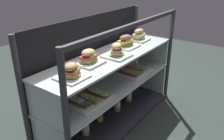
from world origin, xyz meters
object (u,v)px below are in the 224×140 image
at_px(plated_roll_sandwich_center, 71,72).
at_px(plated_roll_sandwich_right_of_center, 139,36).
at_px(plated_roll_sandwich_near_left_corner, 89,58).
at_px(juice_bottle_back_right, 99,111).
at_px(juice_bottle_back_center, 129,93).
at_px(juice_bottle_back_left, 85,126).
at_px(juice_bottle_tucked_behind, 117,103).
at_px(open_sandwich_tray_mid_left, 87,98).
at_px(open_sandwich_tray_far_left, 132,70).
at_px(juice_bottle_front_fourth, 66,138).
at_px(plated_roll_sandwich_left_of_center, 126,42).
at_px(plated_roll_sandwich_mid_right, 117,52).

relative_size(plated_roll_sandwich_center, plated_roll_sandwich_right_of_center, 1.01).
height_order(plated_roll_sandwich_near_left_corner, juice_bottle_back_right, plated_roll_sandwich_near_left_corner).
height_order(plated_roll_sandwich_near_left_corner, juice_bottle_back_center, plated_roll_sandwich_near_left_corner).
height_order(juice_bottle_back_left, juice_bottle_tucked_behind, juice_bottle_tucked_behind).
height_order(plated_roll_sandwich_right_of_center, open_sandwich_tray_mid_left, plated_roll_sandwich_right_of_center).
bearing_deg(open_sandwich_tray_far_left, open_sandwich_tray_mid_left, -180.00).
relative_size(juice_bottle_front_fourth, juice_bottle_back_center, 1.06).
height_order(plated_roll_sandwich_near_left_corner, plated_roll_sandwich_left_of_center, plated_roll_sandwich_near_left_corner).
distance_m(open_sandwich_tray_mid_left, juice_bottle_tucked_behind, 0.54).
height_order(plated_roll_sandwich_left_of_center, juice_bottle_back_center, plated_roll_sandwich_left_of_center).
bearing_deg(plated_roll_sandwich_center, plated_roll_sandwich_right_of_center, 4.79).
bearing_deg(juice_bottle_tucked_behind, plated_roll_sandwich_left_of_center, -1.89).
height_order(plated_roll_sandwich_center, juice_bottle_front_fourth, plated_roll_sandwich_center).
bearing_deg(open_sandwich_tray_mid_left, juice_bottle_back_center, 3.90).
height_order(plated_roll_sandwich_mid_right, juice_bottle_front_fourth, plated_roll_sandwich_mid_right).
distance_m(open_sandwich_tray_far_left, juice_bottle_front_fourth, 0.90).
bearing_deg(plated_roll_sandwich_left_of_center, juice_bottle_back_center, 7.76).
bearing_deg(juice_bottle_back_left, open_sandwich_tray_far_left, -4.34).
relative_size(plated_roll_sandwich_mid_right, open_sandwich_tray_mid_left, 0.58).
xyz_separation_m(juice_bottle_back_left, juice_bottle_tucked_behind, (0.45, -0.01, 0.00)).
bearing_deg(juice_bottle_back_right, juice_bottle_back_center, -3.54).
relative_size(plated_roll_sandwich_near_left_corner, plated_roll_sandwich_left_of_center, 0.93).
height_order(juice_bottle_back_left, juice_bottle_back_center, juice_bottle_back_center).
relative_size(plated_roll_sandwich_right_of_center, juice_bottle_front_fourth, 0.76).
bearing_deg(plated_roll_sandwich_mid_right, juice_bottle_tucked_behind, 31.40).
height_order(plated_roll_sandwich_right_of_center, juice_bottle_back_center, plated_roll_sandwich_right_of_center).
distance_m(juice_bottle_front_fourth, juice_bottle_back_center, 0.88).
height_order(plated_roll_sandwich_center, juice_bottle_back_right, plated_roll_sandwich_center).
distance_m(open_sandwich_tray_mid_left, juice_bottle_back_right, 0.37).
bearing_deg(plated_roll_sandwich_center, plated_roll_sandwich_mid_right, -0.62).
relative_size(open_sandwich_tray_mid_left, juice_bottle_back_left, 1.61).
height_order(plated_roll_sandwich_mid_right, open_sandwich_tray_mid_left, plated_roll_sandwich_mid_right).
bearing_deg(juice_bottle_back_right, open_sandwich_tray_far_left, -9.98).
bearing_deg(juice_bottle_back_right, plated_roll_sandwich_right_of_center, -3.25).
xyz_separation_m(plated_roll_sandwich_center, plated_roll_sandwich_mid_right, (0.50, -0.01, 0.00)).
height_order(plated_roll_sandwich_near_left_corner, open_sandwich_tray_mid_left, plated_roll_sandwich_near_left_corner).
xyz_separation_m(plated_roll_sandwich_center, open_sandwich_tray_mid_left, (0.19, 0.04, -0.29)).
relative_size(plated_roll_sandwich_right_of_center, juice_bottle_back_right, 0.80).
xyz_separation_m(open_sandwich_tray_far_left, juice_bottle_back_center, (0.03, 0.05, -0.28)).
distance_m(plated_roll_sandwich_center, plated_roll_sandwich_mid_right, 0.50).
height_order(plated_roll_sandwich_right_of_center, juice_bottle_back_left, plated_roll_sandwich_right_of_center).
xyz_separation_m(plated_roll_sandwich_near_left_corner, open_sandwich_tray_mid_left, (-0.07, -0.03, -0.29)).
bearing_deg(juice_bottle_back_center, juice_bottle_back_right, 176.46).
distance_m(plated_roll_sandwich_mid_right, juice_bottle_tucked_behind, 0.60).
bearing_deg(plated_roll_sandwich_mid_right, plated_roll_sandwich_near_left_corner, 161.89).
relative_size(plated_roll_sandwich_center, juice_bottle_front_fourth, 0.77).
bearing_deg(juice_bottle_back_right, plated_roll_sandwich_near_left_corner, -165.18).
height_order(open_sandwich_tray_mid_left, juice_bottle_back_left, open_sandwich_tray_mid_left).
bearing_deg(plated_roll_sandwich_mid_right, juice_bottle_back_center, 14.75).
distance_m(plated_roll_sandwich_right_of_center, open_sandwich_tray_mid_left, 0.88).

